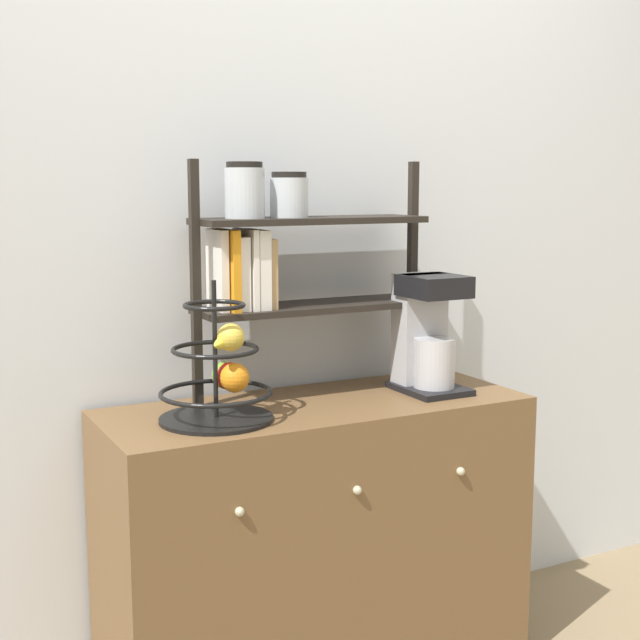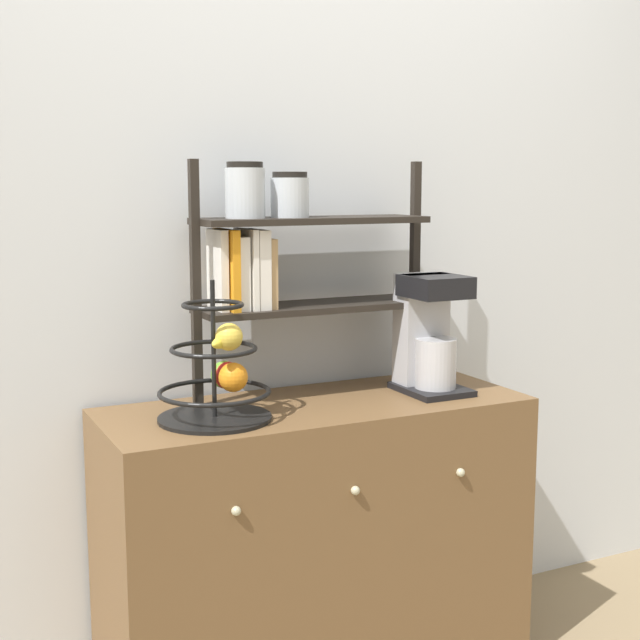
{
  "view_description": "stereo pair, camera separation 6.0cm",
  "coord_description": "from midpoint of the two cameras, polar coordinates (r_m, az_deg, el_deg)",
  "views": [
    {
      "loc": [
        -1.1,
        -1.9,
        1.41
      ],
      "look_at": [
        0.01,
        0.23,
        1.04
      ],
      "focal_mm": 50.0,
      "sensor_mm": 36.0,
      "label": 1
    },
    {
      "loc": [
        -1.05,
        -1.93,
        1.41
      ],
      "look_at": [
        0.01,
        0.23,
        1.04
      ],
      "focal_mm": 50.0,
      "sensor_mm": 36.0,
      "label": 2
    }
  ],
  "objects": [
    {
      "name": "wall_back",
      "position": [
        2.64,
        -2.2,
        6.41
      ],
      "size": [
        7.0,
        0.05,
        2.6
      ],
      "primitive_type": "cube",
      "color": "silver",
      "rests_on": "ground_plane"
    },
    {
      "name": "fruit_stand",
      "position": [
        2.29,
        -5.7,
        -3.5
      ],
      "size": [
        0.29,
        0.29,
        0.36
      ],
      "color": "black",
      "rests_on": "sideboard"
    },
    {
      "name": "shelf_hutch",
      "position": [
        2.48,
        -2.01,
        4.52
      ],
      "size": [
        0.71,
        0.2,
        0.67
      ],
      "color": "black",
      "rests_on": "sideboard"
    },
    {
      "name": "sideboard",
      "position": [
        2.6,
        0.42,
        -14.01
      ],
      "size": [
        1.19,
        0.47,
        0.8
      ],
      "color": "brown",
      "rests_on": "ground_plane"
    },
    {
      "name": "coffee_maker",
      "position": [
        2.61,
        7.59,
        -0.83
      ],
      "size": [
        0.17,
        0.22,
        0.34
      ],
      "color": "black",
      "rests_on": "sideboard"
    }
  ]
}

